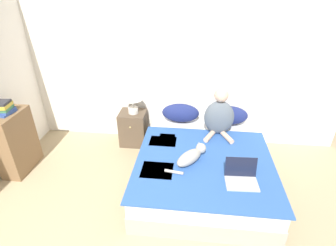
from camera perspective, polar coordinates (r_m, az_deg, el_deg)
wall_back at (r=4.02m, az=0.15°, el=12.75°), size 5.31×0.05×2.55m
bed at (r=3.54m, az=7.66°, el=-9.38°), size 1.68×1.97×0.44m
pillow_near at (r=4.05m, az=2.75°, el=2.22°), size 0.57×0.27×0.29m
pillow_far at (r=4.07m, az=13.07°, el=1.66°), size 0.57×0.27×0.29m
person_sitting at (r=3.72m, az=11.09°, el=1.56°), size 0.41×0.41×0.69m
cat_tabby at (r=3.19m, az=5.10°, el=-7.16°), size 0.48×0.48×0.19m
laptop_open at (r=3.03m, az=15.67°, el=-11.36°), size 0.36×0.30×0.24m
nightstand at (r=4.27m, az=-7.53°, el=-1.08°), size 0.41×0.39×0.55m
table_lamp at (r=4.01m, az=-7.81°, el=6.10°), size 0.31×0.31×0.44m
bookshelf at (r=4.14m, az=-30.24°, el=-3.63°), size 0.28×0.58×0.88m
book_stack_top at (r=3.92m, az=-32.10°, el=2.79°), size 0.21×0.25×0.17m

